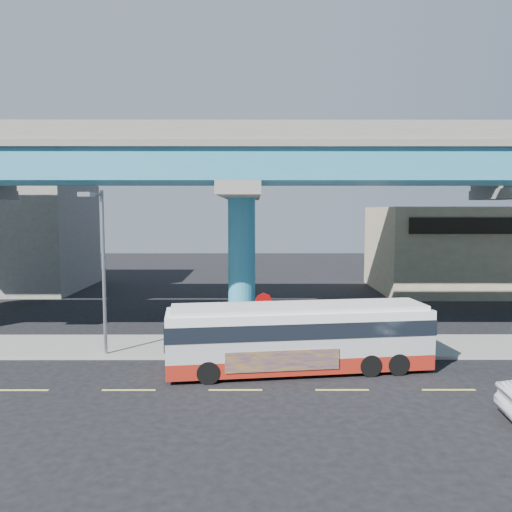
{
  "coord_description": "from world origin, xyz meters",
  "views": [
    {
      "loc": [
        0.73,
        -18.43,
        6.7
      ],
      "look_at": [
        0.78,
        4.0,
        4.66
      ],
      "focal_mm": 35.0,
      "sensor_mm": 36.0,
      "label": 1
    }
  ],
  "objects": [
    {
      "name": "ground",
      "position": [
        0.0,
        0.0,
        0.0
      ],
      "size": [
        120.0,
        120.0,
        0.0
      ],
      "primitive_type": "plane",
      "color": "black",
      "rests_on": "ground"
    },
    {
      "name": "sidewalk",
      "position": [
        0.0,
        5.5,
        0.07
      ],
      "size": [
        70.0,
        4.0,
        0.15
      ],
      "primitive_type": "cube",
      "color": "gray",
      "rests_on": "ground"
    },
    {
      "name": "lane_markings",
      "position": [
        -0.0,
        -0.3,
        0.01
      ],
      "size": [
        58.0,
        0.12,
        0.01
      ],
      "color": "#D8C64C",
      "rests_on": "ground"
    },
    {
      "name": "viaduct",
      "position": [
        -0.0,
        9.11,
        9.14
      ],
      "size": [
        52.0,
        12.4,
        11.7
      ],
      "color": "teal",
      "rests_on": "ground"
    },
    {
      "name": "building_beige",
      "position": [
        18.0,
        22.98,
        3.51
      ],
      "size": [
        14.0,
        10.23,
        7.0
      ],
      "color": "tan",
      "rests_on": "ground"
    },
    {
      "name": "building_concrete",
      "position": [
        -20.0,
        24.0,
        4.5
      ],
      "size": [
        12.0,
        10.0,
        9.0
      ],
      "primitive_type": "cube",
      "color": "gray",
      "rests_on": "ground"
    },
    {
      "name": "transit_bus",
      "position": [
        2.58,
        1.92,
        1.54
      ],
      "size": [
        11.17,
        3.79,
        2.82
      ],
      "rotation": [
        0.0,
        0.0,
        0.13
      ],
      "color": "maroon",
      "rests_on": "ground"
    },
    {
      "name": "street_lamp",
      "position": [
        -6.12,
        3.45,
        5.01
      ],
      "size": [
        0.5,
        2.45,
        7.46
      ],
      "color": "gray",
      "rests_on": "sidewalk"
    },
    {
      "name": "stop_sign",
      "position": [
        1.13,
        4.18,
        2.19
      ],
      "size": [
        0.8,
        0.31,
        2.8
      ],
      "rotation": [
        0.0,
        0.0,
        -0.05
      ],
      "color": "gray",
      "rests_on": "sidewalk"
    }
  ]
}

